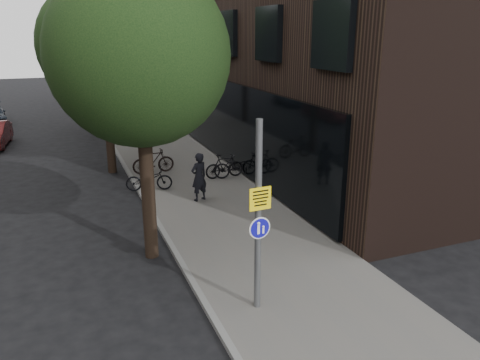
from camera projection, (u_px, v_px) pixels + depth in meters
ground at (321, 327)px, 9.69m from camera, size 120.00×120.00×0.00m
sidewalk at (195, 183)px, 18.61m from camera, size 4.50×60.00×0.12m
curb_edge at (139, 190)px, 17.82m from camera, size 0.15×60.00×0.13m
street_tree_near at (142, 63)px, 11.35m from camera, size 4.40×4.40×7.50m
street_tree_mid at (103, 50)px, 18.87m from camera, size 5.00×5.00×7.80m
street_tree_far at (86, 44)px, 26.84m from camera, size 5.00×5.00×7.80m
signpost at (258, 218)px, 9.59m from camera, size 0.48×0.14×4.13m
pedestrian at (199, 177)px, 16.34m from camera, size 0.73×0.60×1.73m
parked_bike_facade_near at (237, 166)px, 18.96m from camera, size 1.99×1.05×0.99m
parked_bike_facade_far at (225, 166)px, 18.99m from camera, size 1.66×0.53×0.99m
parked_bike_curb_near at (149, 179)px, 17.48m from camera, size 1.80×0.95×0.90m
parked_bike_curb_far at (153, 161)px, 19.60m from camera, size 1.75×0.50×1.05m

